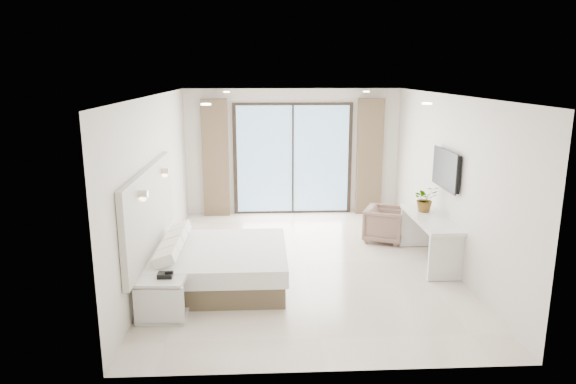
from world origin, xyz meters
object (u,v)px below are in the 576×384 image
bed (217,265)px  armchair (385,223)px  nightstand (162,298)px  console_desk (430,229)px

bed → armchair: bearing=31.9°
nightstand → armchair: (3.51, 2.86, 0.08)m
console_desk → nightstand: bearing=-156.1°
console_desk → bed: bearing=-168.1°
bed → console_desk: bearing=11.9°
nightstand → console_desk: bearing=27.1°
bed → armchair: size_ratio=2.79×
bed → console_desk: (3.37, 0.71, 0.28)m
bed → console_desk: console_desk is taller
armchair → nightstand: bearing=152.7°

